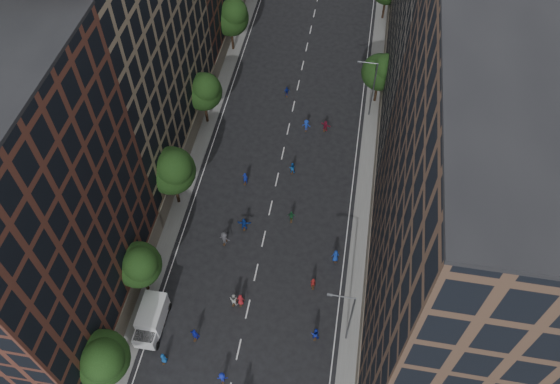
# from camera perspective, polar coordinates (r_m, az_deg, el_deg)

# --- Properties ---
(ground) EXTENTS (240.00, 240.00, 0.00)m
(ground) POSITION_cam_1_polar(r_m,az_deg,el_deg) (74.41, 0.82, 6.34)
(ground) COLOR black
(ground) RESTS_ON ground
(sidewalk_left) EXTENTS (4.00, 105.00, 0.15)m
(sidewalk_left) POSITION_cam_1_polar(r_m,az_deg,el_deg) (81.74, -6.80, 11.10)
(sidewalk_left) COLOR slate
(sidewalk_left) RESTS_ON ground
(sidewalk_right) EXTENTS (4.00, 105.00, 0.15)m
(sidewalk_right) POSITION_cam_1_polar(r_m,az_deg,el_deg) (79.44, 10.39, 9.06)
(sidewalk_right) COLOR slate
(sidewalk_right) RESTS_ON ground
(bldg_left_a) EXTENTS (14.00, 22.00, 30.00)m
(bldg_left_a) POSITION_cam_1_polar(r_m,az_deg,el_deg) (51.84, -25.86, -3.00)
(bldg_left_a) COLOR #532A1F
(bldg_left_a) RESTS_ON ground
(bldg_left_b) EXTENTS (14.00, 26.00, 34.00)m
(bldg_left_b) POSITION_cam_1_polar(r_m,az_deg,el_deg) (64.60, -17.30, 15.48)
(bldg_left_b) COLOR #887359
(bldg_left_b) RESTS_ON ground
(bldg_right_a) EXTENTS (14.00, 30.00, 36.00)m
(bldg_right_a) POSITION_cam_1_polar(r_m,az_deg,el_deg) (45.52, 20.01, -3.60)
(bldg_right_a) COLOR #4D3629
(bldg_right_a) RESTS_ON ground
(bldg_right_b) EXTENTS (14.00, 28.00, 33.00)m
(bldg_right_b) POSITION_cam_1_polar(r_m,az_deg,el_deg) (67.34, 18.45, 16.27)
(bldg_right_b) COLOR #625B51
(bldg_right_b) RESTS_ON ground
(tree_left_0) EXTENTS (5.20, 5.20, 8.83)m
(tree_left_0) POSITION_cam_1_polar(r_m,az_deg,el_deg) (53.28, -18.13, -16.23)
(tree_left_0) COLOR black
(tree_left_0) RESTS_ON ground
(tree_left_1) EXTENTS (4.80, 4.80, 8.21)m
(tree_left_1) POSITION_cam_1_polar(r_m,az_deg,el_deg) (57.25, -14.52, -7.35)
(tree_left_1) COLOR black
(tree_left_1) RESTS_ON ground
(tree_left_2) EXTENTS (5.60, 5.60, 9.45)m
(tree_left_2) POSITION_cam_1_polar(r_m,az_deg,el_deg) (62.77, -11.20, 2.30)
(tree_left_2) COLOR black
(tree_left_2) RESTS_ON ground
(tree_left_3) EXTENTS (5.00, 5.00, 8.58)m
(tree_left_3) POSITION_cam_1_polar(r_m,az_deg,el_deg) (72.28, -7.95, 10.47)
(tree_left_3) COLOR black
(tree_left_3) RESTS_ON ground
(tree_left_4) EXTENTS (5.40, 5.40, 9.08)m
(tree_left_4) POSITION_cam_1_polar(r_m,az_deg,el_deg) (84.15, -5.09, 17.84)
(tree_left_4) COLOR black
(tree_left_4) RESTS_ON ground
(tree_right_a) EXTENTS (5.00, 5.00, 8.39)m
(tree_right_a) POSITION_cam_1_polar(r_m,az_deg,el_deg) (76.05, 10.55, 12.34)
(tree_right_a) COLOR black
(tree_right_a) RESTS_ON ground
(streetlamp_near) EXTENTS (2.64, 0.22, 9.06)m
(streetlamp_near) POSITION_cam_1_polar(r_m,az_deg,el_deg) (53.68, 7.17, -12.78)
(streetlamp_near) COLOR #595B60
(streetlamp_near) RESTS_ON ground
(streetlamp_far) EXTENTS (2.64, 0.22, 9.06)m
(streetlamp_far) POSITION_cam_1_polar(r_m,az_deg,el_deg) (74.12, 9.58, 10.80)
(streetlamp_far) COLOR #595B60
(streetlamp_far) RESTS_ON ground
(cargo_van) EXTENTS (2.54, 5.34, 2.82)m
(cargo_van) POSITION_cam_1_polar(r_m,az_deg,el_deg) (58.71, -13.32, -12.81)
(cargo_van) COLOR white
(cargo_van) RESTS_ON ground
(skater_0) EXTENTS (0.79, 0.55, 1.54)m
(skater_0) POSITION_cam_1_polar(r_m,az_deg,el_deg) (57.58, -12.07, -16.62)
(skater_0) COLOR #114590
(skater_0) RESTS_ON ground
(skater_2) EXTENTS (0.90, 0.72, 1.79)m
(skater_2) POSITION_cam_1_polar(r_m,az_deg,el_deg) (57.34, 3.70, -14.55)
(skater_2) COLOR #1527AC
(skater_2) RESTS_ON ground
(skater_3) EXTENTS (1.15, 0.80, 1.63)m
(skater_3) POSITION_cam_1_polar(r_m,az_deg,el_deg) (55.99, -6.05, -18.75)
(skater_3) COLOR #13219F
(skater_3) RESTS_ON ground
(skater_4) EXTENTS (1.20, 0.75, 1.90)m
(skater_4) POSITION_cam_1_polar(r_m,az_deg,el_deg) (57.77, -8.85, -14.51)
(skater_4) COLOR #1725BE
(skater_4) RESTS_ON ground
(skater_6) EXTENTS (0.84, 0.58, 1.66)m
(skater_6) POSITION_cam_1_polar(r_m,az_deg,el_deg) (59.03, -4.14, -11.17)
(skater_6) COLOR maroon
(skater_6) RESTS_ON ground
(skater_7) EXTENTS (0.65, 0.48, 1.60)m
(skater_7) POSITION_cam_1_polar(r_m,az_deg,el_deg) (59.94, 3.47, -9.46)
(skater_7) COLOR maroon
(skater_7) RESTS_ON ground
(skater_8) EXTENTS (1.01, 0.85, 1.85)m
(skater_8) POSITION_cam_1_polar(r_m,az_deg,el_deg) (59.00, -4.86, -11.12)
(skater_8) COLOR beige
(skater_8) RESTS_ON ground
(skater_9) EXTENTS (1.37, 0.95, 1.94)m
(skater_9) POSITION_cam_1_polar(r_m,az_deg,el_deg) (62.85, -5.82, -4.84)
(skater_9) COLOR #3F3F44
(skater_9) RESTS_ON ground
(skater_10) EXTENTS (0.97, 0.46, 1.62)m
(skater_10) POSITION_cam_1_polar(r_m,az_deg,el_deg) (64.46, 1.21, -2.56)
(skater_10) COLOR #1A592F
(skater_10) RESTS_ON ground
(skater_11) EXTENTS (1.67, 0.68, 1.76)m
(skater_11) POSITION_cam_1_polar(r_m,az_deg,el_deg) (63.86, -3.77, -3.37)
(skater_11) COLOR navy
(skater_11) RESTS_ON ground
(skater_12) EXTENTS (0.96, 0.74, 1.75)m
(skater_12) POSITION_cam_1_polar(r_m,az_deg,el_deg) (61.72, 5.83, -6.67)
(skater_12) COLOR #1435A2
(skater_12) RESTS_ON ground
(skater_13) EXTENTS (0.73, 0.54, 1.82)m
(skater_13) POSITION_cam_1_polar(r_m,az_deg,el_deg) (67.94, -3.65, 1.44)
(skater_13) COLOR #122495
(skater_13) RESTS_ON ground
(skater_14) EXTENTS (0.80, 0.63, 1.62)m
(skater_14) POSITION_cam_1_polar(r_m,az_deg,el_deg) (69.02, 1.28, 2.52)
(skater_14) COLOR blue
(skater_14) RESTS_ON ground
(skater_15) EXTENTS (1.12, 0.66, 1.72)m
(skater_15) POSITION_cam_1_polar(r_m,az_deg,el_deg) (74.09, 2.77, 6.97)
(skater_15) COLOR #1637B7
(skater_15) RESTS_ON ground
(skater_16) EXTENTS (0.93, 0.54, 1.50)m
(skater_16) POSITION_cam_1_polar(r_m,az_deg,el_deg) (79.03, 0.72, 10.44)
(skater_16) COLOR navy
(skater_16) RESTS_ON ground
(skater_17) EXTENTS (1.56, 0.99, 1.61)m
(skater_17) POSITION_cam_1_polar(r_m,az_deg,el_deg) (74.25, 4.77, 6.89)
(skater_17) COLOR maroon
(skater_17) RESTS_ON ground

